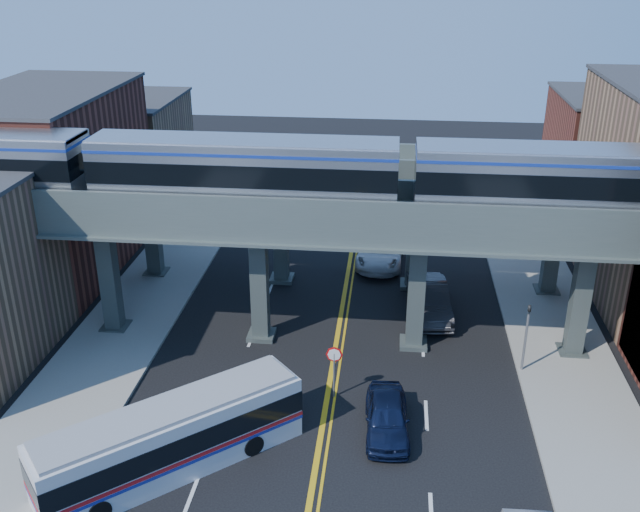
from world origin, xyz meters
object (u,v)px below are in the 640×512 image
at_px(transit_bus, 172,439).
at_px(car_lane_c, 381,250).
at_px(car_lane_b, 429,300).
at_px(transit_train, 244,169).
at_px(car_lane_d, 381,214).
at_px(stop_sign, 334,364).
at_px(traffic_signal, 527,331).
at_px(car_lane_a, 387,416).

bearing_deg(transit_bus, car_lane_c, 28.99).
distance_m(transit_bus, car_lane_b, 17.49).
bearing_deg(transit_train, car_lane_d, 69.95).
bearing_deg(stop_sign, traffic_signal, 18.63).
distance_m(car_lane_c, car_lane_d, 6.96).
relative_size(traffic_signal, car_lane_b, 0.73).
bearing_deg(stop_sign, car_lane_d, 86.16).
height_order(transit_bus, car_lane_d, transit_bus).
height_order(transit_train, traffic_signal, transit_train).
distance_m(stop_sign, car_lane_b, 9.67).
height_order(transit_train, car_lane_a, transit_train).
relative_size(car_lane_b, car_lane_d, 1.09).
relative_size(stop_sign, transit_bus, 0.27).
bearing_deg(car_lane_d, traffic_signal, -70.12).
distance_m(transit_train, stop_sign, 10.19).
xyz_separation_m(stop_sign, car_lane_c, (1.71, 15.41, -0.90)).
bearing_deg(car_lane_b, car_lane_a, -107.12).
bearing_deg(car_lane_a, stop_sign, 133.62).
bearing_deg(traffic_signal, transit_train, 171.72).
height_order(transit_train, car_lane_c, transit_train).
relative_size(car_lane_a, car_lane_b, 0.80).
distance_m(traffic_signal, car_lane_c, 14.41).
xyz_separation_m(traffic_signal, car_lane_a, (-6.44, -5.32, -1.53)).
bearing_deg(stop_sign, car_lane_c, 83.67).
xyz_separation_m(stop_sign, car_lane_a, (2.46, -2.32, -0.99)).
height_order(transit_train, stop_sign, transit_train).
relative_size(traffic_signal, car_lane_a, 0.90).
xyz_separation_m(car_lane_a, car_lane_d, (-0.96, 24.68, -0.02)).
bearing_deg(traffic_signal, car_lane_d, 110.92).
bearing_deg(traffic_signal, car_lane_a, -140.42).
distance_m(traffic_signal, car_lane_b, 7.10).
bearing_deg(transit_bus, transit_train, 43.27).
bearing_deg(car_lane_b, car_lane_c, 106.56).
bearing_deg(transit_bus, car_lane_a, -20.05).
bearing_deg(car_lane_d, car_lane_c, -89.31).
height_order(car_lane_b, car_lane_d, car_lane_b).
bearing_deg(traffic_signal, stop_sign, -161.37).
relative_size(traffic_signal, car_lane_c, 0.67).
height_order(stop_sign, transit_bus, transit_bus).
xyz_separation_m(transit_bus, car_lane_a, (8.34, 3.21, -0.64)).
bearing_deg(car_lane_c, traffic_signal, -55.93).
relative_size(transit_train, transit_bus, 4.76).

